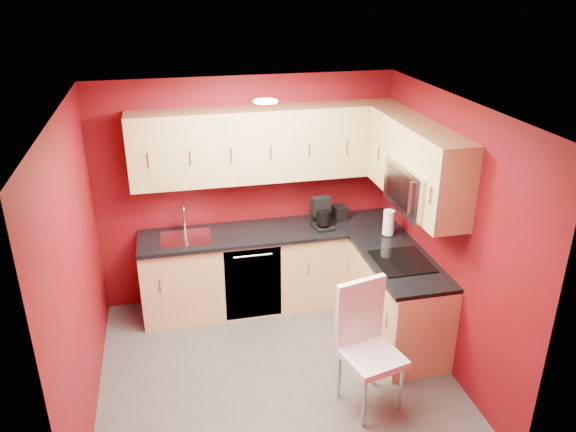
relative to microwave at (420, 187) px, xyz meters
name	(u,v)px	position (x,y,z in m)	size (l,w,h in m)	color
floor	(276,371)	(-1.39, -0.20, -1.66)	(3.20, 3.20, 0.00)	#4D4A48
ceiling	(273,107)	(-1.39, -0.20, 0.84)	(3.20, 3.20, 0.00)	white
wall_back	(247,192)	(-1.39, 1.30, -0.41)	(3.20, 3.20, 0.00)	maroon
wall_front	(323,363)	(-1.39, -1.70, -0.41)	(3.20, 3.20, 0.00)	maroon
wall_left	(77,273)	(-2.99, -0.20, -0.41)	(3.00, 3.00, 0.00)	maroon
wall_right	(446,235)	(0.21, -0.20, -0.41)	(3.00, 3.00, 0.00)	maroon
base_cabinets_back	(271,268)	(-1.19, 1.00, -1.22)	(2.80, 0.60, 0.87)	#E6BE83
base_cabinets_right	(398,301)	(-0.09, 0.05, -1.22)	(0.60, 1.30, 0.87)	#E6BE83
countertop_back	(271,232)	(-1.19, 0.99, -0.77)	(2.80, 0.63, 0.04)	black
countertop_right	(401,262)	(-0.11, 0.04, -0.77)	(0.63, 1.27, 0.04)	black
upper_cabinets_back	(267,144)	(-1.19, 1.13, 0.17)	(2.80, 0.35, 0.75)	tan
upper_cabinets_right	(414,155)	(0.03, 0.24, 0.23)	(0.35, 1.55, 0.75)	tan
microwave	(420,187)	(0.00, 0.00, 0.00)	(0.42, 0.76, 0.42)	silver
cooktop	(402,261)	(-0.11, 0.00, -0.74)	(0.50, 0.55, 0.01)	black
sink	(186,234)	(-2.09, 1.00, -0.72)	(0.52, 0.42, 0.35)	silver
dishwasher_front	(253,284)	(-1.44, 0.71, -1.22)	(0.60, 0.02, 0.82)	black
downlight	(265,101)	(-1.39, 0.10, 0.82)	(0.20, 0.20, 0.01)	white
coffee_maker	(323,214)	(-0.64, 0.91, -0.58)	(0.20, 0.27, 0.33)	black
napkin_holder	(339,213)	(-0.39, 1.10, -0.67)	(0.15, 0.15, 0.16)	black
paper_towel	(389,223)	(-0.02, 0.60, -0.61)	(0.16, 0.16, 0.27)	white
dining_chair	(372,350)	(-0.69, -0.80, -1.10)	(0.45, 0.48, 1.13)	white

